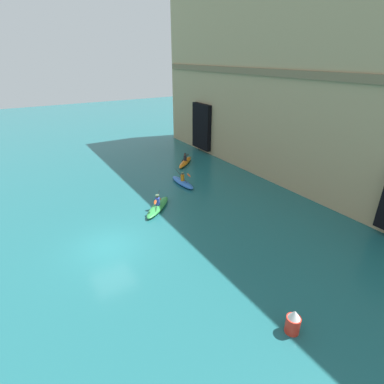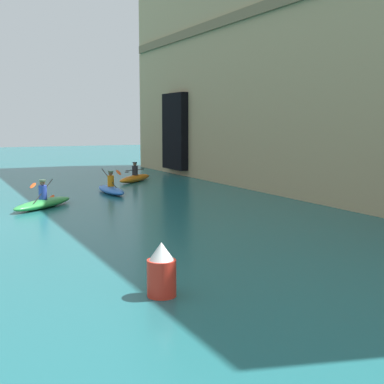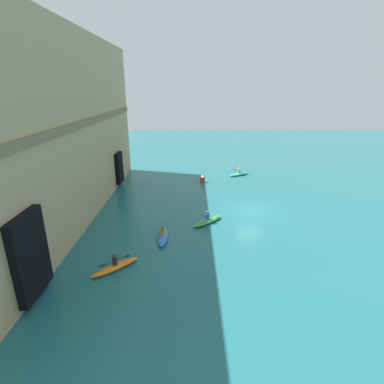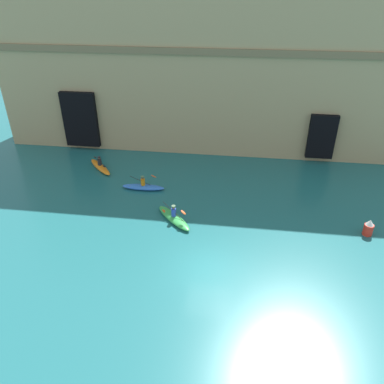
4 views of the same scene
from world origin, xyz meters
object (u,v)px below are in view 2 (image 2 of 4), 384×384
object	(u,v)px
kayak_blue	(111,189)
marker_buoy	(162,271)
kayak_green	(43,203)
kayak_orange	(135,178)

from	to	relation	value
kayak_blue	marker_buoy	bearing A→B (deg)	-14.02
kayak_green	marker_buoy	bearing A→B (deg)	47.60
kayak_blue	kayak_green	bearing A→B (deg)	-51.74
kayak_blue	kayak_green	size ratio (longest dim) A/B	1.04
kayak_orange	kayak_blue	world-z (taller)	kayak_blue
kayak_orange	kayak_green	size ratio (longest dim) A/B	0.97
kayak_green	marker_buoy	distance (m)	12.52
kayak_orange	marker_buoy	xyz separation A→B (m)	(20.06, -6.64, 0.27)
kayak_blue	marker_buoy	distance (m)	16.04
kayak_orange	marker_buoy	size ratio (longest dim) A/B	2.74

